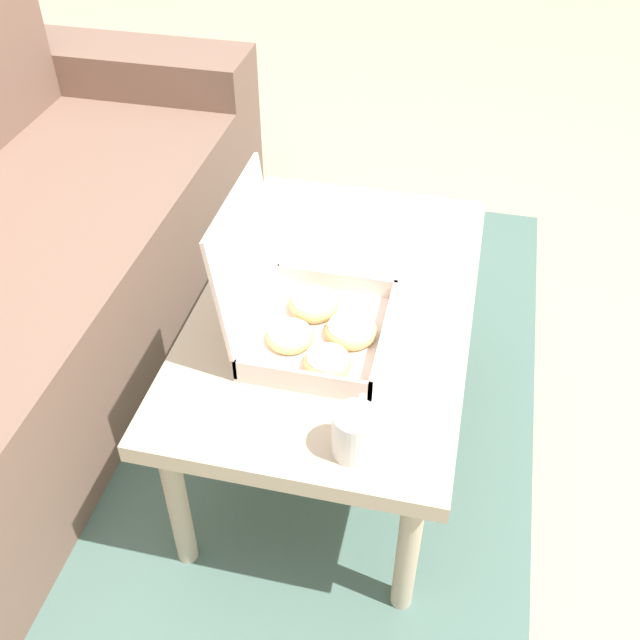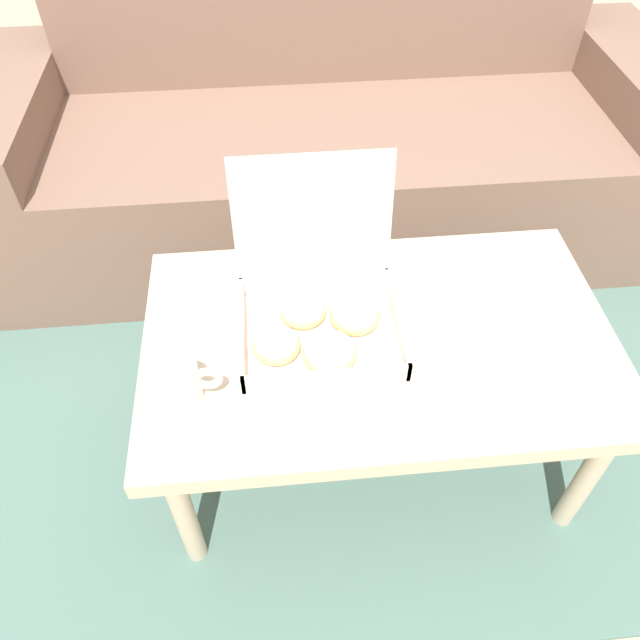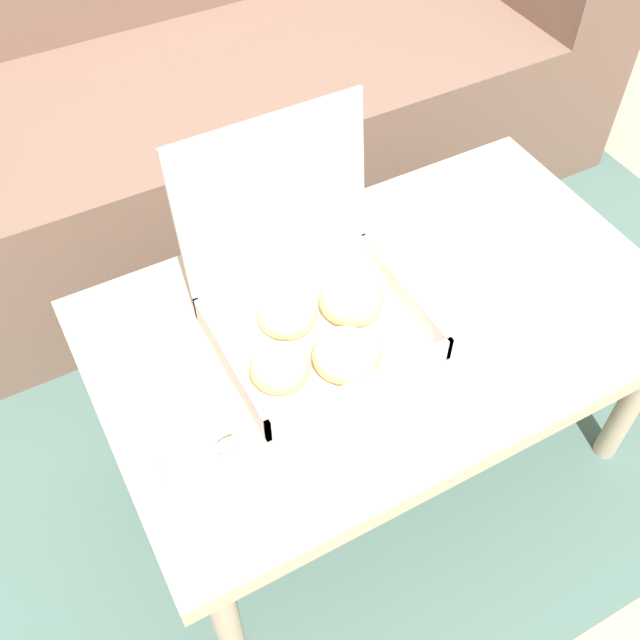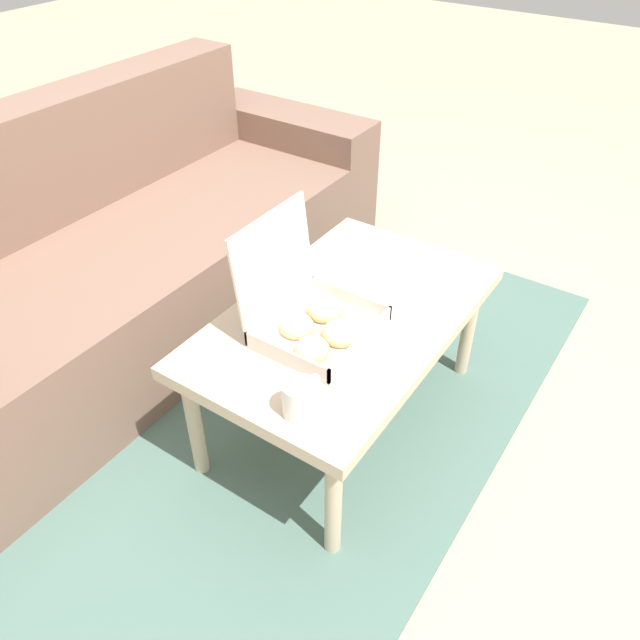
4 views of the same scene
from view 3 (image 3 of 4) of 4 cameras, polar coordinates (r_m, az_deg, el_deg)
The scene contains 6 objects.
ground_plane at distance 1.66m, azimuth 1.53°, elevation -6.18°, with size 12.00×12.00×0.00m, color tan.
area_rug at distance 1.82m, azimuth -3.12°, elevation 0.85°, with size 2.23×1.87×0.01m, color #4C6B60.
couch at distance 1.97m, azimuth -10.06°, elevation 15.95°, with size 2.11×0.79×0.84m.
coffee_table at distance 1.28m, azimuth 4.95°, elevation -1.00°, with size 0.96×0.59×0.43m.
pastry_box at distance 1.18m, azimuth -0.65°, elevation 1.03°, with size 0.32×0.30×0.32m.
coffee_mug at distance 1.05m, azimuth -9.85°, elevation -10.13°, with size 0.12×0.08×0.09m.
Camera 3 is at (-0.48, -0.79, 1.38)m, focal length 42.00 mm.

